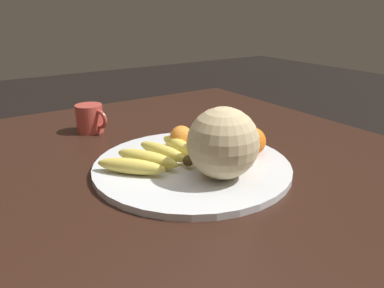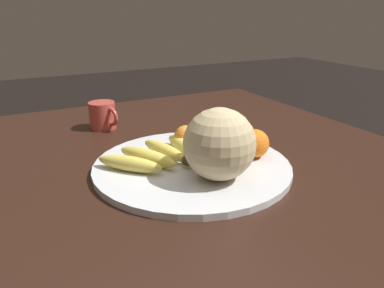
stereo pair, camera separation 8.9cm
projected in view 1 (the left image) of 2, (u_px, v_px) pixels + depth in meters
kitchen_table at (189, 189)px, 1.02m from camera, size 1.33×1.19×0.78m
fruit_bowl at (192, 166)px, 0.91m from camera, size 0.48×0.48×0.02m
melon at (223, 143)px, 0.81m from camera, size 0.16×0.16×0.16m
banana_bunch at (164, 153)px, 0.92m from camera, size 0.21×0.32×0.04m
orange_front_left at (224, 133)px, 1.03m from camera, size 0.06×0.06×0.06m
orange_front_right at (180, 137)px, 1.00m from camera, size 0.06×0.06×0.06m
orange_mid_center at (252, 141)px, 0.95m from camera, size 0.07×0.07×0.07m
orange_back_left at (204, 135)px, 1.02m from camera, size 0.06×0.06×0.06m
orange_back_right at (224, 143)px, 0.95m from camera, size 0.06×0.06×0.06m
orange_top_small at (201, 146)px, 0.93m from camera, size 0.07×0.07×0.07m
produce_tag at (223, 148)px, 1.00m from camera, size 0.09×0.03×0.00m
ceramic_mug at (90, 118)px, 1.17m from camera, size 0.11×0.08×0.09m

